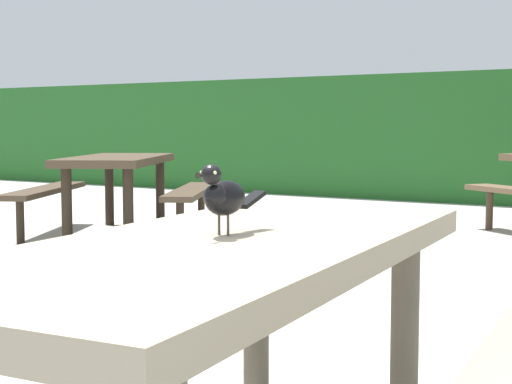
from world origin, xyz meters
TOP-DOWN VIEW (x-y plane):
  - picnic_table_foreground at (0.29, 0.22)m, footprint 1.82×1.86m
  - bird_grackle at (0.26, 0.24)m, footprint 0.07×0.29m
  - picnic_table_mid_right at (-3.55, 4.11)m, footprint 2.28×2.29m

SIDE VIEW (x-z plane):
  - picnic_table_foreground at x=0.29m, z-range 0.19..0.93m
  - picnic_table_mid_right at x=-3.55m, z-range 0.19..0.93m
  - bird_grackle at x=0.26m, z-range 0.75..0.94m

